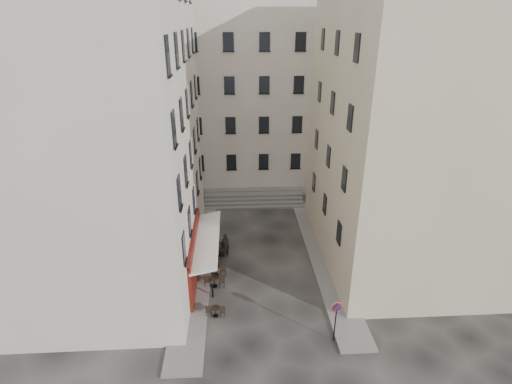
{
  "coord_description": "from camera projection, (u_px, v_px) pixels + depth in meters",
  "views": [
    {
      "loc": [
        -1.72,
        -21.09,
        15.95
      ],
      "look_at": [
        -0.28,
        4.0,
        4.84
      ],
      "focal_mm": 28.0,
      "sensor_mm": 36.0,
      "label": 1
    }
  ],
  "objects": [
    {
      "name": "pedestrian",
      "position": [
        225.0,
        244.0,
        28.71
      ],
      "size": [
        0.76,
        0.66,
        1.76
      ],
      "primitive_type": "imported",
      "rotation": [
        0.0,
        0.0,
        3.59
      ],
      "color": "black",
      "rests_on": "ground"
    },
    {
      "name": "bistro_table_c",
      "position": [
        216.0,
        269.0,
        26.6
      ],
      "size": [
        1.35,
        0.63,
        0.95
      ],
      "color": "black",
      "rests_on": "ground"
    },
    {
      "name": "cafe_storefront",
      "position": [
        196.0,
        254.0,
        25.73
      ],
      "size": [
        1.74,
        7.3,
        3.5
      ],
      "color": "#450E09",
      "rests_on": "ground"
    },
    {
      "name": "bollard_far",
      "position": [
        216.0,
        233.0,
        30.9
      ],
      "size": [
        0.12,
        0.12,
        0.98
      ],
      "color": "black",
      "rests_on": "ground"
    },
    {
      "name": "sidewalk_right",
      "position": [
        323.0,
        257.0,
        28.75
      ],
      "size": [
        2.0,
        18.0,
        0.12
      ],
      "primitive_type": "cube",
      "color": "slate",
      "rests_on": "ground"
    },
    {
      "name": "bistro_table_e",
      "position": [
        218.0,
        246.0,
        29.27
      ],
      "size": [
        1.32,
        0.62,
        0.93
      ],
      "color": "black",
      "rests_on": "ground"
    },
    {
      "name": "no_parking_sign",
      "position": [
        336.0,
        314.0,
        20.68
      ],
      "size": [
        0.57,
        0.13,
        2.53
      ],
      "rotation": [
        0.0,
        0.0,
        0.13
      ],
      "color": "black",
      "rests_on": "ground"
    },
    {
      "name": "bistro_table_b",
      "position": [
        215.0,
        281.0,
        25.46
      ],
      "size": [
        1.31,
        0.61,
        0.92
      ],
      "color": "black",
      "rests_on": "ground"
    },
    {
      "name": "bollard_near",
      "position": [
        213.0,
        290.0,
        24.5
      ],
      "size": [
        0.12,
        0.12,
        0.98
      ],
      "color": "black",
      "rests_on": "ground"
    },
    {
      "name": "building_back",
      "position": [
        240.0,
        89.0,
        39.33
      ],
      "size": [
        18.2,
        10.2,
        18.6
      ],
      "color": "beige",
      "rests_on": "ground"
    },
    {
      "name": "bistro_table_d",
      "position": [
        219.0,
        251.0,
        28.76
      ],
      "size": [
        1.19,
        0.56,
        0.83
      ],
      "color": "black",
      "rests_on": "ground"
    },
    {
      "name": "ground",
      "position": [
        264.0,
        285.0,
        25.8
      ],
      "size": [
        90.0,
        90.0,
        0.0
      ],
      "primitive_type": "plane",
      "color": "black",
      "rests_on": "ground"
    },
    {
      "name": "bollard_mid",
      "position": [
        215.0,
        258.0,
        27.7
      ],
      "size": [
        0.12,
        0.12,
        0.98
      ],
      "color": "black",
      "rests_on": "ground"
    },
    {
      "name": "sidewalk_left",
      "position": [
        199.0,
        253.0,
        29.19
      ],
      "size": [
        2.0,
        22.0,
        0.12
      ],
      "primitive_type": "cube",
      "color": "slate",
      "rests_on": "ground"
    },
    {
      "name": "stone_steps",
      "position": [
        254.0,
        198.0,
        37.12
      ],
      "size": [
        9.0,
        3.15,
        0.8
      ],
      "color": "#63605E",
      "rests_on": "ground"
    },
    {
      "name": "building_left",
      "position": [
        86.0,
        119.0,
        23.82
      ],
      "size": [
        12.2,
        16.2,
        20.6
      ],
      "color": "beige",
      "rests_on": "ground"
    },
    {
      "name": "building_right",
      "position": [
        423.0,
        128.0,
        25.78
      ],
      "size": [
        12.2,
        14.2,
        18.6
      ],
      "color": "#BAAE8A",
      "rests_on": "ground"
    },
    {
      "name": "bistro_table_a",
      "position": [
        216.0,
        311.0,
        22.98
      ],
      "size": [
        1.13,
        0.53,
        0.79
      ],
      "color": "black",
      "rests_on": "ground"
    }
  ]
}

